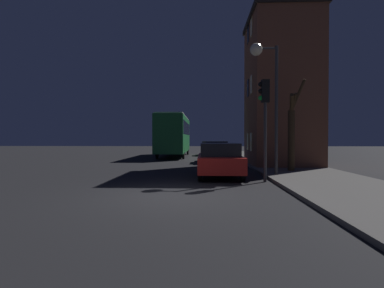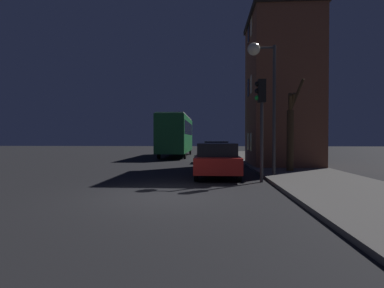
{
  "view_description": "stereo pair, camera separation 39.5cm",
  "coord_description": "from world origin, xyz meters",
  "px_view_note": "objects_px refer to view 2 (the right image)",
  "views": [
    {
      "loc": [
        1.0,
        -8.86,
        1.71
      ],
      "look_at": [
        0.25,
        10.24,
        1.38
      ],
      "focal_mm": 28.0,
      "sensor_mm": 36.0,
      "label": 1
    },
    {
      "loc": [
        1.39,
        -8.84,
        1.71
      ],
      "look_at": [
        0.25,
        10.24,
        1.38
      ],
      "focal_mm": 28.0,
      "sensor_mm": 36.0,
      "label": 2
    }
  ],
  "objects_px": {
    "traffic_light": "(261,108)",
    "car_far_lane": "(212,148)",
    "car_near_lane": "(217,159)",
    "bare_tree": "(291,132)",
    "car_mid_lane": "(217,151)",
    "streetlamp": "(262,72)",
    "bus": "(176,133)"
  },
  "relations": [
    {
      "from": "traffic_light",
      "to": "car_far_lane",
      "type": "relative_size",
      "value": 1.05
    },
    {
      "from": "car_near_lane",
      "to": "car_far_lane",
      "type": "bearing_deg",
      "value": 90.27
    },
    {
      "from": "bare_tree",
      "to": "car_mid_lane",
      "type": "height_order",
      "value": "bare_tree"
    },
    {
      "from": "streetlamp",
      "to": "car_near_lane",
      "type": "distance_m",
      "value": 4.34
    },
    {
      "from": "car_mid_lane",
      "to": "traffic_light",
      "type": "bearing_deg",
      "value": -81.55
    },
    {
      "from": "bare_tree",
      "to": "car_mid_lane",
      "type": "xyz_separation_m",
      "value": [
        -3.46,
        6.98,
        -1.25
      ]
    },
    {
      "from": "bare_tree",
      "to": "car_far_lane",
      "type": "bearing_deg",
      "value": 103.2
    },
    {
      "from": "traffic_light",
      "to": "bare_tree",
      "type": "bearing_deg",
      "value": 57.33
    },
    {
      "from": "streetlamp",
      "to": "bus",
      "type": "distance_m",
      "value": 16.54
    },
    {
      "from": "bus",
      "to": "car_mid_lane",
      "type": "bearing_deg",
      "value": -61.53
    },
    {
      "from": "traffic_light",
      "to": "car_far_lane",
      "type": "bearing_deg",
      "value": 95.32
    },
    {
      "from": "traffic_light",
      "to": "car_far_lane",
      "type": "height_order",
      "value": "traffic_light"
    },
    {
      "from": "car_near_lane",
      "to": "traffic_light",
      "type": "bearing_deg",
      "value": -41.64
    },
    {
      "from": "car_mid_lane",
      "to": "car_far_lane",
      "type": "height_order",
      "value": "car_mid_lane"
    },
    {
      "from": "streetlamp",
      "to": "car_far_lane",
      "type": "distance_m",
      "value": 18.02
    },
    {
      "from": "bus",
      "to": "car_far_lane",
      "type": "height_order",
      "value": "bus"
    },
    {
      "from": "bare_tree",
      "to": "traffic_light",
      "type": "bearing_deg",
      "value": -122.67
    },
    {
      "from": "traffic_light",
      "to": "bus",
      "type": "height_order",
      "value": "traffic_light"
    },
    {
      "from": "traffic_light",
      "to": "car_near_lane",
      "type": "height_order",
      "value": "traffic_light"
    },
    {
      "from": "bus",
      "to": "car_mid_lane",
      "type": "relative_size",
      "value": 2.75
    },
    {
      "from": "streetlamp",
      "to": "car_near_lane",
      "type": "xyz_separation_m",
      "value": [
        -1.98,
        -0.05,
        -3.86
      ]
    },
    {
      "from": "bare_tree",
      "to": "bus",
      "type": "relative_size",
      "value": 0.41
    },
    {
      "from": "car_near_lane",
      "to": "car_mid_lane",
      "type": "height_order",
      "value": "car_mid_lane"
    },
    {
      "from": "bare_tree",
      "to": "car_mid_lane",
      "type": "distance_m",
      "value": 7.89
    },
    {
      "from": "car_near_lane",
      "to": "car_mid_lane",
      "type": "bearing_deg",
      "value": 88.69
    },
    {
      "from": "streetlamp",
      "to": "bus",
      "type": "height_order",
      "value": "streetlamp"
    },
    {
      "from": "bare_tree",
      "to": "bus",
      "type": "bearing_deg",
      "value": 117.44
    },
    {
      "from": "streetlamp",
      "to": "car_mid_lane",
      "type": "height_order",
      "value": "streetlamp"
    },
    {
      "from": "bare_tree",
      "to": "car_mid_lane",
      "type": "bearing_deg",
      "value": 116.39
    },
    {
      "from": "streetlamp",
      "to": "bus",
      "type": "bearing_deg",
      "value": 109.76
    },
    {
      "from": "bare_tree",
      "to": "car_far_lane",
      "type": "relative_size",
      "value": 1.16
    },
    {
      "from": "streetlamp",
      "to": "car_near_lane",
      "type": "relative_size",
      "value": 1.35
    }
  ]
}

